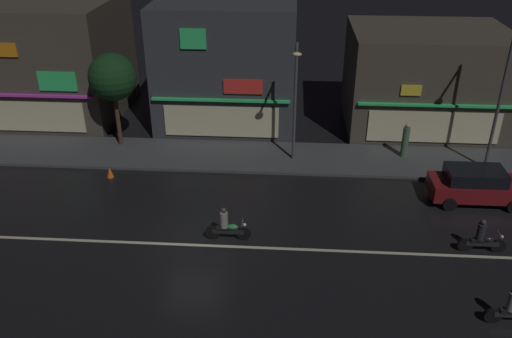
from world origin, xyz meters
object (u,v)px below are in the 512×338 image
Objects in this scene: parked_car_trailing at (477,185)px; pedestrian_on_sidewalk at (405,141)px; traffic_cone at (110,172)px; streetlamp_west at (295,94)px; motorcycle_following at (227,226)px; motorcycle_trailing_far at (482,238)px; streetlamp_mid at (505,84)px.

pedestrian_on_sidewalk is at bearing -59.44° from parked_car_trailing.
parked_car_trailing reaches higher than traffic_cone.
streetlamp_west is 9.59m from parked_car_trailing.
pedestrian_on_sidewalk reaches higher than parked_car_trailing.
motorcycle_following is (-8.64, -8.08, -0.40)m from pedestrian_on_sidewalk.
motorcycle_trailing_far is 3.45× the size of traffic_cone.
pedestrian_on_sidewalk is at bearing 36.72° from motorcycle_following.
motorcycle_trailing_far is at bearing -147.97° from pedestrian_on_sidewalk.
motorcycle_following is at bearing -173.19° from motorcycle_trailing_far.
traffic_cone is (-15.16, -3.12, -0.76)m from pedestrian_on_sidewalk.
motorcycle_trailing_far is (-0.92, -3.97, -0.24)m from parked_car_trailing.
motorcycle_trailing_far is at bearing 76.93° from parked_car_trailing.
parked_car_trailing reaches higher than motorcycle_trailing_far.
streetlamp_west is at bearing 178.25° from streetlamp_mid.
motorcycle_following is at bearing 154.16° from pedestrian_on_sidewalk.
parked_car_trailing is 17.73m from traffic_cone.
streetlamp_west reaches higher than parked_car_trailing.
traffic_cone is at bearing 170.69° from motorcycle_trailing_far.
streetlamp_mid is 14.23× the size of traffic_cone.
parked_car_trailing is (8.46, -3.36, -3.01)m from streetlamp_west.
motorcycle_following is at bearing -37.26° from traffic_cone.
pedestrian_on_sidewalk is at bearing 8.62° from streetlamp_west.
parked_car_trailing is at bearing -115.89° from streetlamp_mid.
traffic_cone is (-17.68, 1.15, -0.59)m from parked_car_trailing.
traffic_cone is (-16.76, 5.12, -0.36)m from motorcycle_trailing_far.
pedestrian_on_sidewalk is 15.50m from traffic_cone.
streetlamp_mid reaches higher than parked_car_trailing.
streetlamp_west reaches higher than pedestrian_on_sidewalk.
streetlamp_mid is at bearing 5.70° from traffic_cone.
parked_car_trailing is at bearing -21.67° from streetlamp_west.
streetlamp_west is 3.26× the size of pedestrian_on_sidewalk.
parked_car_trailing reaches higher than motorcycle_following.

